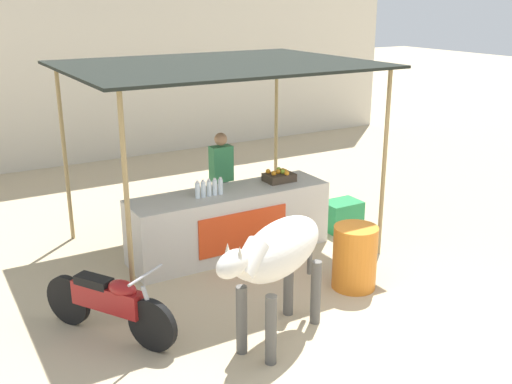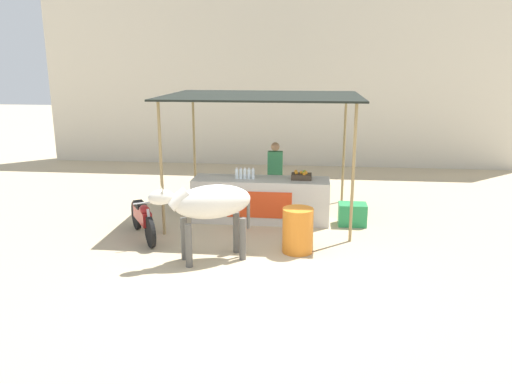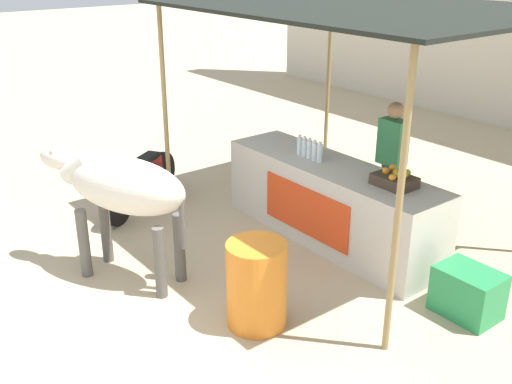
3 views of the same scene
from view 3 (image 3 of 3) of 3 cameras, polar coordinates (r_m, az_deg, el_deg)
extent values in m
plane|color=tan|center=(6.31, -7.73, -9.89)|extent=(60.00, 60.00, 0.00)
cube|color=beige|center=(7.28, 7.11, -0.98)|extent=(3.00, 0.80, 0.96)
cube|color=red|center=(7.02, 4.72, -1.80)|extent=(1.40, 0.02, 0.58)
cube|color=black|center=(6.94, 9.88, 17.03)|extent=(4.20, 3.20, 0.04)
cylinder|color=#997F51|center=(7.77, -8.64, 7.39)|extent=(0.06, 0.06, 2.74)
cylinder|color=#997F51|center=(5.00, 13.42, -1.62)|extent=(0.06, 0.06, 2.74)
cylinder|color=#997F51|center=(9.47, 6.88, 10.19)|extent=(0.06, 0.06, 2.74)
cylinder|color=silver|center=(7.40, 4.17, 4.41)|extent=(0.07, 0.07, 0.22)
cylinder|color=white|center=(7.36, 4.20, 5.33)|extent=(0.04, 0.04, 0.03)
cylinder|color=silver|center=(7.34, 4.64, 4.24)|extent=(0.07, 0.07, 0.22)
cylinder|color=white|center=(7.30, 4.67, 5.17)|extent=(0.04, 0.04, 0.03)
cylinder|color=silver|center=(7.27, 5.12, 4.06)|extent=(0.07, 0.07, 0.22)
cylinder|color=white|center=(7.24, 5.15, 5.00)|extent=(0.04, 0.04, 0.03)
cylinder|color=silver|center=(7.21, 5.60, 3.88)|extent=(0.07, 0.07, 0.22)
cylinder|color=white|center=(7.17, 5.64, 4.82)|extent=(0.04, 0.04, 0.03)
cylinder|color=silver|center=(7.15, 6.09, 3.69)|extent=(0.07, 0.07, 0.22)
cylinder|color=white|center=(7.11, 6.13, 4.64)|extent=(0.04, 0.04, 0.03)
cube|color=#3F3326|center=(6.57, 13.04, 1.04)|extent=(0.44, 0.32, 0.12)
sphere|color=orange|center=(6.52, 13.97, 1.59)|extent=(0.08, 0.08, 0.08)
sphere|color=orange|center=(6.70, 12.89, 2.27)|extent=(0.08, 0.08, 0.08)
sphere|color=#8CB22D|center=(6.50, 13.37, 1.58)|extent=(0.08, 0.08, 0.08)
sphere|color=#8CB22D|center=(6.59, 14.22, 1.80)|extent=(0.08, 0.08, 0.08)
sphere|color=orange|center=(6.47, 13.60, 1.47)|extent=(0.08, 0.08, 0.08)
sphere|color=orange|center=(6.42, 12.85, 1.37)|extent=(0.08, 0.08, 0.08)
sphere|color=orange|center=(6.59, 12.25, 1.98)|extent=(0.08, 0.08, 0.08)
sphere|color=orange|center=(6.57, 13.22, 1.81)|extent=(0.08, 0.08, 0.08)
sphere|color=orange|center=(6.50, 13.77, 1.56)|extent=(0.08, 0.08, 0.08)
cylinder|color=#383842|center=(7.66, 12.44, -0.47)|extent=(0.22, 0.22, 0.88)
cube|color=#337F4C|center=(7.42, 12.90, 4.66)|extent=(0.34, 0.20, 0.56)
sphere|color=#A87A56|center=(7.31, 13.17, 7.57)|extent=(0.20, 0.20, 0.20)
cube|color=#268C4C|center=(6.23, 19.51, -9.02)|extent=(0.60, 0.44, 0.48)
cylinder|color=orange|center=(5.66, 0.06, -8.79)|extent=(0.57, 0.57, 0.84)
ellipsoid|color=silver|center=(6.26, -12.28, 0.62)|extent=(1.49, 1.09, 0.60)
cylinder|color=#575551|center=(6.71, -16.07, -4.71)|extent=(0.12, 0.12, 0.78)
cylinder|color=#575551|center=(6.95, -14.12, -3.51)|extent=(0.12, 0.12, 0.78)
cylinder|color=#575551|center=(6.15, -9.13, -6.67)|extent=(0.12, 0.12, 0.78)
cylinder|color=#575551|center=(6.42, -7.30, -5.27)|extent=(0.12, 0.12, 0.78)
cylinder|color=silver|center=(6.59, -16.46, 2.29)|extent=(0.51, 0.41, 0.41)
ellipsoid|color=silver|center=(6.77, -18.42, 3.12)|extent=(0.49, 0.39, 0.26)
cone|color=beige|center=(6.67, -18.85, 4.05)|extent=(0.05, 0.05, 0.10)
cone|color=beige|center=(6.77, -18.04, 4.40)|extent=(0.05, 0.05, 0.10)
cylinder|color=#575551|center=(6.01, -7.02, -2.79)|extent=(0.06, 0.06, 0.60)
cylinder|color=black|center=(7.85, -13.03, -1.06)|extent=(0.39, 0.55, 0.60)
cylinder|color=black|center=(8.80, -8.86, 1.86)|extent=(0.39, 0.55, 0.60)
cube|color=maroon|center=(8.25, -10.92, 1.64)|extent=(0.63, 0.86, 0.28)
ellipsoid|color=maroon|center=(8.02, -11.79, 2.18)|extent=(0.36, 0.41, 0.20)
cube|color=black|center=(8.34, -10.37, 3.09)|extent=(0.39, 0.47, 0.10)
cylinder|color=#99999E|center=(7.68, -13.20, 3.05)|extent=(0.48, 0.32, 0.03)
cylinder|color=#99999E|center=(7.79, -13.08, 0.35)|extent=(0.15, 0.20, 0.49)
camera|label=1|loc=(8.88, -56.95, 14.62)|focal=42.00mm
camera|label=2|loc=(6.87, -95.87, -1.32)|focal=35.00mm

